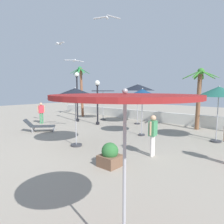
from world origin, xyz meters
The scene contains 19 objects.
ground_plane centered at (0.00, 0.00, 0.00)m, with size 56.00×56.00×0.00m, color #9E9384.
boundary_wall centered at (0.00, 9.48, 0.43)m, with size 25.20×0.30×0.87m, color silver.
patio_umbrella_0 centered at (-4.55, 7.33, 2.39)m, with size 2.03×2.03×2.74m.
patio_umbrella_1 centered at (1.35, 4.45, 2.49)m, with size 2.02×2.02×2.79m.
patio_umbrella_2 centered at (5.04, 5.76, 2.59)m, with size 2.18×2.18×2.91m.
patio_umbrella_3 centered at (0.13, 0.54, 2.52)m, with size 2.56×2.56×2.82m.
patio_umbrella_4 centered at (-1.00, 7.53, 2.87)m, with size 2.59×2.59×3.17m.
patio_umbrella_5 centered at (5.81, -3.09, 2.37)m, with size 2.04×2.04×2.72m.
palm_tree_1 centered at (3.28, 8.44, 2.70)m, with size 2.40×2.40×4.12m.
palm_tree_2 centered at (-7.78, 7.55, 3.13)m, with size 2.05×1.81×5.00m.
lamp_post_0 centered at (-5.55, 5.23, 2.61)m, with size 0.38×0.38×4.15m.
lamp_post_2 centered at (-3.20, 5.30, 2.21)m, with size 0.39×0.39×3.42m.
lounge_chair_0 centered at (-4.21, 1.02, 0.39)m, with size 1.67×1.77×0.84m.
guest_1 centered at (3.63, 1.66, 1.03)m, with size 0.27×0.56×1.69m.
guest_2 centered at (-6.96, 2.70, 1.02)m, with size 0.35×0.53×1.68m.
seagull_0 centered at (0.83, 2.00, 6.14)m, with size 1.17×0.84×0.22m.
seagull_1 centered at (-2.14, 2.30, 4.45)m, with size 0.45×1.22×0.14m.
seagull_2 centered at (-3.84, 2.45, 5.73)m, with size 1.03×0.38×0.14m.
planter centered at (3.01, -0.26, 0.38)m, with size 0.70×0.70×0.85m.
Camera 1 is at (7.44, -5.25, 2.71)m, focal length 31.22 mm.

